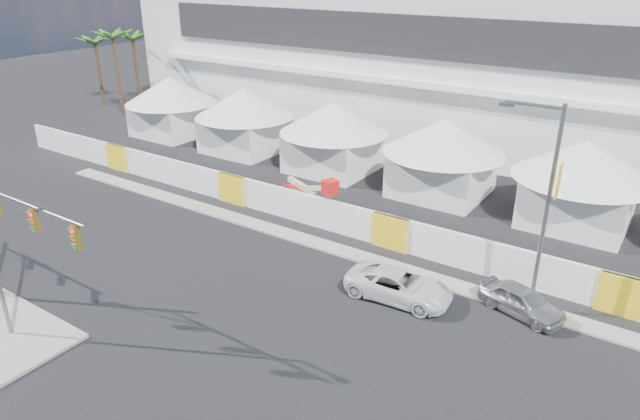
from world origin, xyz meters
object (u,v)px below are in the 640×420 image
Objects in this scene: pickup_curb at (399,285)px; streetlight_curb at (543,197)px; sedan_silver at (521,301)px; boom_lift at (302,196)px.

streetlight_curb is (5.40, 2.56, 4.99)m from pickup_curb.
streetlight_curb reaches higher than sedan_silver.
streetlight_curb is 16.93m from boom_lift.
streetlight_curb is at bearing -68.99° from pickup_curb.
pickup_curb is 12.16m from boom_lift.
boom_lift is at bearing 54.10° from pickup_curb.
streetlight_curb is 1.51× the size of boom_lift.
pickup_curb reaches higher than sedan_silver.
sedan_silver is 0.62× the size of boom_lift.
sedan_silver is 5.68m from pickup_curb.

